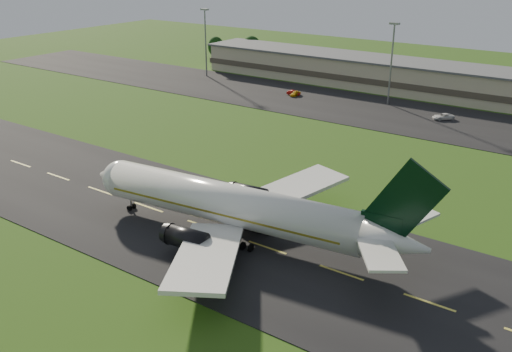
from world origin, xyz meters
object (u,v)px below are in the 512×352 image
Objects in this scene: light_mast_centre at (392,54)px; airliner at (235,206)px; service_vehicle_c at (443,117)px; terminal at (417,79)px; light_mast_west at (205,35)px; service_vehicle_a at (295,93)px; service_vehicle_b at (293,93)px.

airliner is at bearing -81.73° from light_mast_centre.
light_mast_centre is 20.98m from service_vehicle_c.
terminal is 29.06× the size of service_vehicle_c.
light_mast_west reaches higher than terminal.
light_mast_centre is 4.08× the size of service_vehicle_c.
service_vehicle_a is (-35.45, 73.68, -3.91)m from airliner.
service_vehicle_c reaches higher than service_vehicle_a.
service_vehicle_b is at bearing -166.93° from light_mast_centre.
service_vehicle_c is at bearing -20.27° from light_mast_centre.
light_mast_west is 5.52× the size of service_vehicle_b.
light_mast_centre is at bearing -156.80° from service_vehicle_c.
airliner reaches higher than service_vehicle_b.
service_vehicle_c is (76.17, -5.97, -11.94)m from light_mast_west.
light_mast_centre reaches higher than terminal.
service_vehicle_a is 1.00m from service_vehicle_b.
service_vehicle_a is at bearing -123.40° from service_vehicle_b.
terminal is 64.10m from light_mast_west.
airliner is 10.27× the size of service_vehicle_c.
airliner is 0.35× the size of terminal.
service_vehicle_a is 40.02m from service_vehicle_c.
service_vehicle_b is at bearing 150.98° from service_vehicle_a.
light_mast_west is 4.08× the size of service_vehicle_c.
service_vehicle_b is (-36.32, 74.16, -3.95)m from airliner.
light_mast_centre is at bearing 14.72° from service_vehicle_a.
airliner reaches higher than service_vehicle_a.
service_vehicle_a is at bearing -9.77° from light_mast_west.
light_mast_west is 77.34m from service_vehicle_c.
terminal is (-10.21, 96.09, -0.67)m from airliner.
light_mast_centre is 5.52× the size of service_vehicle_b.
light_mast_centre is at bearing 91.80° from airliner.
light_mast_centre reaches higher than airliner.
light_mast_west and light_mast_centre have the same top height.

